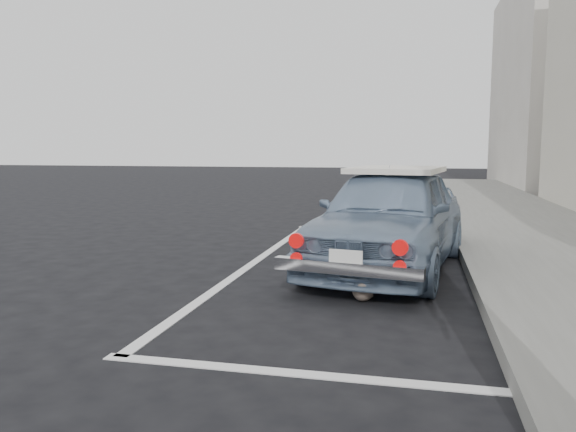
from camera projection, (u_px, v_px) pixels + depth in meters
ground at (257, 344)px, 4.39m from camera, size 80.00×80.00×0.00m
building_far at (554, 84)px, 21.87m from camera, size 3.50×10.00×8.00m
pline_rear at (307, 374)px, 3.80m from camera, size 3.00×0.12×0.01m
pline_front at (377, 229)px, 10.57m from camera, size 3.00×0.12×0.01m
pline_side at (254, 263)px, 7.49m from camera, size 0.12×7.00×0.01m
retro_coupe at (390, 217)px, 7.08m from camera, size 2.18×4.07×1.32m
cat at (363, 289)px, 5.62m from camera, size 0.25×0.49×0.26m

